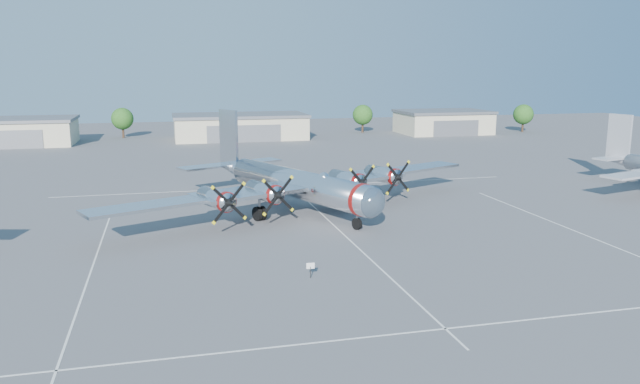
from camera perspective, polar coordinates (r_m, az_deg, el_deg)
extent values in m
plane|color=#4F4F51|center=(58.78, 2.23, -3.96)|extent=(260.00, 260.00, 0.00)
cube|color=silver|center=(52.17, -20.16, -6.67)|extent=(0.15, 40.00, 0.01)
cube|color=silver|center=(54.19, 3.71, -5.31)|extent=(0.15, 40.00, 0.01)
cube|color=silver|center=(64.17, 22.82, -3.54)|extent=(0.15, 40.00, 0.01)
cube|color=silver|center=(39.31, 11.39, -12.15)|extent=(60.00, 0.15, 0.01)
cube|color=silver|center=(82.47, -2.60, 0.52)|extent=(60.00, 0.15, 0.01)
cube|color=#BFB598|center=(140.12, -25.98, 4.87)|extent=(22.00, 14.00, 4.80)
cube|color=slate|center=(139.89, -26.07, 5.97)|extent=(22.60, 14.60, 0.60)
cube|color=slate|center=(133.32, -26.56, 4.28)|extent=(12.10, 0.20, 3.60)
cube|color=#BFB598|center=(137.97, -7.32, 5.84)|extent=(28.00, 14.00, 4.80)
cube|color=slate|center=(137.74, -7.34, 6.96)|extent=(28.60, 14.60, 0.60)
cube|color=slate|center=(131.06, -6.94, 5.30)|extent=(15.40, 0.20, 3.60)
cube|color=#BFB598|center=(151.20, 11.17, 6.20)|extent=(20.00, 14.00, 4.80)
cube|color=slate|center=(150.99, 11.21, 7.22)|extent=(20.60, 14.60, 0.60)
cube|color=slate|center=(144.93, 12.33, 5.70)|extent=(11.00, 0.20, 3.60)
cylinder|color=#382619|center=(145.40, -17.55, 5.29)|extent=(0.50, 0.50, 2.80)
sphere|color=#214614|center=(145.15, -17.62, 6.41)|extent=(4.80, 4.80, 4.80)
cylinder|color=#382619|center=(150.29, 3.91, 5.98)|extent=(0.50, 0.50, 2.80)
sphere|color=#214614|center=(150.05, 3.93, 7.06)|extent=(4.80, 4.80, 4.80)
cylinder|color=#382619|center=(159.07, 18.04, 5.75)|extent=(0.50, 0.50, 2.80)
sphere|color=#214614|center=(158.84, 18.10, 6.77)|extent=(4.80, 4.80, 4.80)
cylinder|color=black|center=(47.00, -0.88, -7.35)|extent=(0.07, 0.07, 0.91)
cube|color=white|center=(46.84, -0.88, -6.76)|extent=(0.62, 0.07, 0.45)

